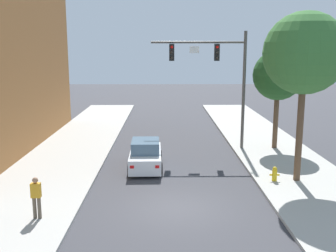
{
  "coord_description": "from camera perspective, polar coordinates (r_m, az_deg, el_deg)",
  "views": [
    {
      "loc": [
        -0.53,
        -15.49,
        6.49
      ],
      "look_at": [
        -0.28,
        7.62,
        2.0
      ],
      "focal_mm": 42.05,
      "sensor_mm": 36.0,
      "label": 1
    }
  ],
  "objects": [
    {
      "name": "ground_plane",
      "position": [
        16.8,
        1.26,
        -11.73
      ],
      "size": [
        120.0,
        120.0,
        0.0
      ],
      "primitive_type": "plane",
      "color": "#38383D"
    },
    {
      "name": "sidewalk_left",
      "position": [
        17.8,
        -20.56,
        -10.87
      ],
      "size": [
        5.0,
        60.0,
        0.15
      ],
      "primitive_type": "cube",
      "color": "#A8A59E",
      "rests_on": "ground"
    },
    {
      "name": "sidewalk_right",
      "position": [
        18.18,
        22.58,
        -10.55
      ],
      "size": [
        5.0,
        60.0,
        0.15
      ],
      "primitive_type": "cube",
      "color": "#A8A59E",
      "rests_on": "ground"
    },
    {
      "name": "traffic_signal_mast",
      "position": [
        25.36,
        7.28,
        8.25
      ],
      "size": [
        6.03,
        0.38,
        7.5
      ],
      "color": "#514C47",
      "rests_on": "sidewalk_right"
    },
    {
      "name": "car_lead_white",
      "position": [
        21.95,
        -3.27,
        -4.26
      ],
      "size": [
        1.9,
        4.27,
        1.6
      ],
      "color": "silver",
      "rests_on": "ground"
    },
    {
      "name": "pedestrian_sidewalk_left_walker",
      "position": [
        15.91,
        -18.57,
        -9.56
      ],
      "size": [
        0.36,
        0.22,
        1.64
      ],
      "color": "brown",
      "rests_on": "sidewalk_left"
    },
    {
      "name": "fire_hydrant",
      "position": [
        20.12,
        15.19,
        -6.7
      ],
      "size": [
        0.48,
        0.24,
        0.72
      ],
      "color": "gold",
      "rests_on": "sidewalk_right"
    },
    {
      "name": "street_tree_nearest",
      "position": [
        19.68,
        19.2,
        9.86
      ],
      "size": [
        3.87,
        3.87,
        8.13
      ],
      "color": "brown",
      "rests_on": "sidewalk_right"
    },
    {
      "name": "street_tree_second",
      "position": [
        26.19,
        15.67,
        7.04
      ],
      "size": [
        3.2,
        3.2,
        6.35
      ],
      "color": "brown",
      "rests_on": "sidewalk_right"
    }
  ]
}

